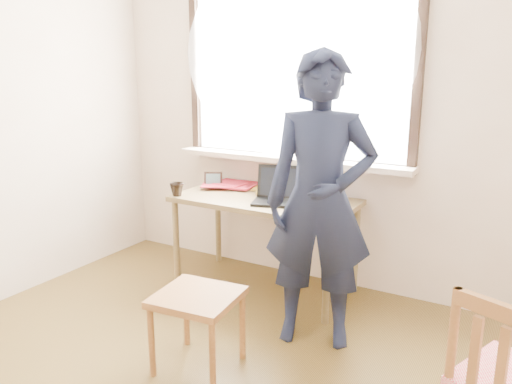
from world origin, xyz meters
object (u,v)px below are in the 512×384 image
Objects in this scene: mug_white at (269,185)px; mug_dark at (177,189)px; laptop at (280,194)px; person at (320,202)px; desk at (265,208)px; work_chair at (197,305)px.

mug_dark is (-0.50, -0.48, 0.00)m from mug_white.
person is at bearing -42.27° from laptop.
desk is 1.11m from work_chair.
laptop reaches higher than work_chair.
mug_white is 0.98m from person.
person is (0.69, -0.68, 0.11)m from mug_white.
mug_dark is 0.06× the size of person.
mug_white is at bearing 101.71° from work_chair.
mug_white is 0.26× the size of work_chair.
mug_dark is 0.22× the size of work_chair.
desk reaches higher than work_chair.
laptop is 0.33m from mug_white.
desk is 0.26m from mug_white.
laptop is 0.25× the size of person.
mug_white reaches higher than work_chair.
laptop is 0.76m from mug_dark.
mug_dark is 1.22m from person.
person reaches higher than mug_white.
mug_dark is (-0.58, -0.26, 0.12)m from desk.
desk is at bearing 99.79° from work_chair.
mug_white is at bearing 116.59° from person.
person reaches higher than work_chair.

